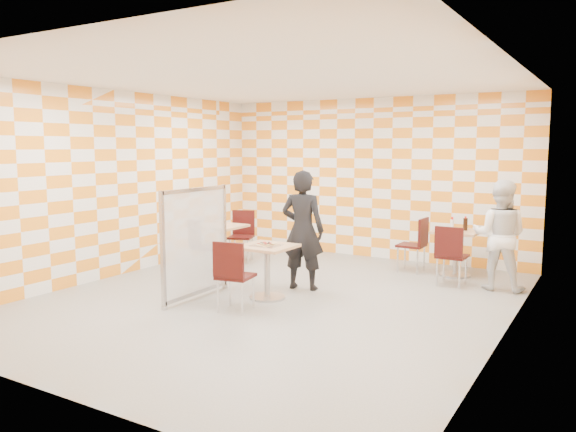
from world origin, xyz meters
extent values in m
plane|color=gray|center=(0.00, 0.00, 0.00)|extent=(7.00, 7.00, 0.00)
plane|color=white|center=(0.00, 0.00, 3.00)|extent=(7.00, 7.00, 0.00)
plane|color=white|center=(0.00, 3.50, 1.50)|extent=(6.00, 0.00, 6.00)
plane|color=white|center=(-3.00, 0.00, 1.50)|extent=(0.00, 7.00, 7.00)
plane|color=white|center=(3.00, 0.00, 1.50)|extent=(0.00, 7.00, 7.00)
cube|color=tan|center=(-0.12, 0.00, 0.73)|extent=(0.70, 0.70, 0.04)
cylinder|color=#A5A5AA|center=(-0.12, 0.00, 0.37)|extent=(0.08, 0.08, 0.70)
cylinder|color=#A5A5AA|center=(-0.12, 0.00, 0.01)|extent=(0.50, 0.50, 0.03)
cube|color=tan|center=(1.79, 2.72, 0.73)|extent=(0.70, 0.70, 0.04)
cylinder|color=#A5A5AA|center=(1.79, 2.72, 0.37)|extent=(0.08, 0.08, 0.70)
cylinder|color=#A5A5AA|center=(1.79, 2.72, 0.01)|extent=(0.50, 0.50, 0.03)
cube|color=tan|center=(-1.85, 1.27, 0.73)|extent=(0.70, 0.70, 0.04)
cylinder|color=#A5A5AA|center=(-1.85, 1.27, 0.37)|extent=(0.08, 0.08, 0.70)
cylinder|color=#A5A5AA|center=(-1.85, 1.27, 0.01)|extent=(0.50, 0.50, 0.03)
cube|color=#350C0A|center=(-0.15, -0.70, 0.45)|extent=(0.48, 0.48, 0.04)
cube|color=#350C0A|center=(-0.11, -0.90, 0.70)|extent=(0.42, 0.11, 0.45)
cylinder|color=silver|center=(-0.01, -0.51, 0.21)|extent=(0.03, 0.03, 0.43)
cylinder|color=silver|center=(-0.34, -0.56, 0.21)|extent=(0.03, 0.03, 0.43)
cylinder|color=silver|center=(0.05, -0.84, 0.21)|extent=(0.03, 0.03, 0.43)
cylinder|color=silver|center=(-0.29, -0.90, 0.21)|extent=(0.03, 0.03, 0.43)
cube|color=#350C0A|center=(1.90, 2.04, 0.45)|extent=(0.43, 0.43, 0.04)
cube|color=#350C0A|center=(1.90, 1.84, 0.70)|extent=(0.42, 0.05, 0.45)
cylinder|color=silver|center=(2.08, 2.20, 0.21)|extent=(0.03, 0.03, 0.43)
cylinder|color=silver|center=(1.74, 2.22, 0.21)|extent=(0.03, 0.03, 0.43)
cylinder|color=silver|center=(2.07, 1.86, 0.21)|extent=(0.03, 0.03, 0.43)
cylinder|color=silver|center=(1.73, 1.88, 0.21)|extent=(0.03, 0.03, 0.43)
cube|color=#350C0A|center=(1.07, 2.63, 0.45)|extent=(0.43, 0.43, 0.04)
cube|color=#350C0A|center=(1.27, 2.63, 0.70)|extent=(0.05, 0.42, 0.45)
cylinder|color=silver|center=(0.91, 2.81, 0.21)|extent=(0.03, 0.03, 0.43)
cylinder|color=silver|center=(0.90, 2.47, 0.21)|extent=(0.03, 0.03, 0.43)
cylinder|color=silver|center=(1.25, 2.80, 0.21)|extent=(0.03, 0.03, 0.43)
cylinder|color=silver|center=(1.24, 2.46, 0.21)|extent=(0.03, 0.03, 0.43)
cube|color=#350C0A|center=(-1.78, 0.72, 0.45)|extent=(0.56, 0.56, 0.04)
cube|color=#350C0A|center=(-1.86, 0.54, 0.70)|extent=(0.40, 0.21, 0.45)
cylinder|color=silver|center=(-1.55, 0.80, 0.21)|extent=(0.03, 0.03, 0.43)
cylinder|color=silver|center=(-1.86, 0.94, 0.21)|extent=(0.03, 0.03, 0.43)
cylinder|color=silver|center=(-1.69, 0.49, 0.21)|extent=(0.03, 0.03, 0.43)
cylinder|color=silver|center=(-2.00, 0.63, 0.21)|extent=(0.03, 0.03, 0.43)
cube|color=#350C0A|center=(-1.90, 1.88, 0.45)|extent=(0.54, 0.54, 0.04)
cube|color=#350C0A|center=(-1.97, 2.07, 0.70)|extent=(0.41, 0.19, 0.45)
cylinder|color=silver|center=(-2.00, 1.66, 0.21)|extent=(0.03, 0.03, 0.43)
cylinder|color=silver|center=(-1.68, 1.78, 0.21)|extent=(0.03, 0.03, 0.43)
cylinder|color=silver|center=(-2.12, 1.98, 0.21)|extent=(0.03, 0.03, 0.43)
cylinder|color=silver|center=(-1.80, 2.10, 0.21)|extent=(0.03, 0.03, 0.43)
cube|color=white|center=(-0.97, -0.50, 0.80)|extent=(0.02, 1.30, 1.40)
cube|color=#B2B2B7|center=(-0.97, -0.50, 1.52)|extent=(0.05, 1.30, 0.05)
cube|color=#B2B2B7|center=(-0.97, -0.50, 0.08)|extent=(0.05, 1.30, 0.05)
cube|color=#B2B2B7|center=(-0.97, -1.15, 0.80)|extent=(0.05, 0.05, 1.50)
cylinder|color=#B2B2B7|center=(-0.97, -1.15, 0.03)|extent=(0.08, 0.08, 0.05)
cube|color=#B2B2B7|center=(-0.97, 0.15, 0.80)|extent=(0.05, 0.05, 1.50)
cylinder|color=#B2B2B7|center=(-0.97, 0.15, 0.03)|extent=(0.08, 0.08, 0.05)
imported|color=black|center=(0.05, 0.71, 0.88)|extent=(0.71, 0.53, 1.76)
imported|color=white|center=(2.55, 2.16, 0.81)|extent=(0.81, 0.64, 1.62)
cube|color=silver|center=(-0.12, -0.02, 0.75)|extent=(0.38, 0.34, 0.01)
cone|color=tan|center=(-0.12, -0.02, 0.77)|extent=(0.40, 0.40, 0.02)
cone|color=#F2D88C|center=(-0.12, 0.00, 0.78)|extent=(0.33, 0.33, 0.01)
cylinder|color=maroon|center=(-0.18, -0.12, 0.79)|extent=(0.04, 0.04, 0.01)
cylinder|color=maroon|center=(-0.07, -0.11, 0.79)|extent=(0.04, 0.04, 0.01)
cylinder|color=maroon|center=(-0.12, -0.04, 0.79)|extent=(0.04, 0.04, 0.01)
cylinder|color=maroon|center=(-0.17, 0.01, 0.79)|extent=(0.04, 0.04, 0.01)
cylinder|color=maroon|center=(-0.06, -0.01, 0.79)|extent=(0.04, 0.04, 0.01)
torus|color=black|center=(-0.07, -0.05, 0.79)|extent=(0.03, 0.03, 0.01)
torus|color=black|center=(-0.14, -0.08, 0.79)|extent=(0.03, 0.03, 0.01)
torus|color=black|center=(-0.10, 0.02, 0.79)|extent=(0.03, 0.03, 0.01)
torus|color=black|center=(-0.19, -0.04, 0.79)|extent=(0.03, 0.03, 0.01)
cylinder|color=white|center=(1.68, 2.83, 0.83)|extent=(0.06, 0.06, 0.16)
cylinder|color=red|center=(1.68, 2.83, 0.93)|extent=(0.04, 0.04, 0.04)
cylinder|color=black|center=(1.91, 2.79, 0.85)|extent=(0.07, 0.07, 0.20)
cylinder|color=red|center=(1.91, 2.79, 0.96)|extent=(0.03, 0.03, 0.03)
camera|label=1|loc=(4.01, -6.42, 2.11)|focal=35.00mm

